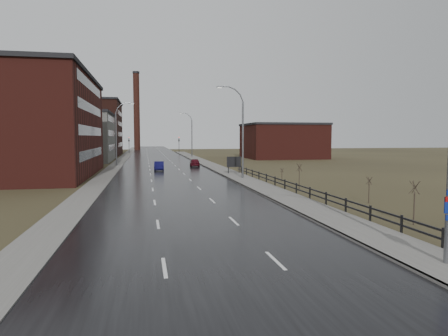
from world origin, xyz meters
name	(u,v)px	position (x,y,z in m)	size (l,w,h in m)	color
ground	(246,306)	(0.00, 0.00, 0.00)	(320.00, 320.00, 0.00)	#2D2819
road	(162,166)	(0.00, 60.00, 0.03)	(14.00, 300.00, 0.06)	black
sidewalk_right	(243,179)	(8.60, 35.00, 0.09)	(3.20, 180.00, 0.18)	#595651
curb_right	(231,180)	(7.08, 35.00, 0.09)	(0.16, 180.00, 0.18)	slate
sidewalk_left	(115,167)	(-8.20, 60.00, 0.06)	(2.40, 260.00, 0.12)	#595651
warehouse_near	(3,125)	(-20.99, 45.00, 6.76)	(22.44, 28.56, 13.50)	#471914
warehouse_mid	(73,137)	(-17.99, 78.00, 5.26)	(16.32, 20.40, 10.50)	slate
warehouse_far	(73,128)	(-22.99, 108.00, 7.76)	(26.52, 24.48, 15.50)	#331611
building_right	(283,141)	(30.30, 82.00, 4.26)	(18.36, 16.32, 8.50)	#471914
smokestack	(137,111)	(-6.00, 150.00, 15.50)	(2.70, 2.70, 30.70)	#331611
streetlight_main	(446,115)	(8.47, 2.00, 6.06)	(3.91, 0.29, 12.11)	slate
streetlight_right_mid	(240,132)	(8.50, 36.00, 5.84)	(3.36, 0.28, 11.35)	slate
streetlight_left	(118,133)	(-7.70, 62.00, 5.84)	(3.36, 0.28, 11.35)	slate
streetlight_right_far	(191,134)	(8.50, 90.00, 5.84)	(3.36, 0.28, 11.35)	slate
guardrail	(313,193)	(10.30, 18.31, 0.71)	(0.10, 53.05, 1.10)	black
shrub_c	(414,202)	(12.57, 9.07, 1.40)	(0.62, 0.66, 2.64)	#382D23
shrub_d	(369,189)	(14.27, 16.72, 1.11)	(0.50, 0.52, 2.08)	#382D23
shrub_e	(299,176)	(11.90, 25.32, 1.39)	(0.62, 0.65, 2.62)	#382D23
shrub_f	(282,174)	(12.73, 32.72, 0.82)	(0.38, 0.40, 1.55)	#382D23
billboard	(234,162)	(9.10, 42.30, 1.69)	(2.02, 0.17, 2.50)	black
traffic_light_left	(129,139)	(-8.00, 120.00, 4.60)	(0.58, 2.73, 5.30)	black
traffic_light_right	(179,139)	(8.00, 120.00, 4.60)	(0.58, 2.73, 5.30)	black
car_near	(159,166)	(-0.89, 50.62, 0.69)	(1.45, 4.17, 1.37)	#0E0D41
car_far	(195,163)	(5.50, 57.47, 0.71)	(1.69, 4.19, 1.43)	#470B15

